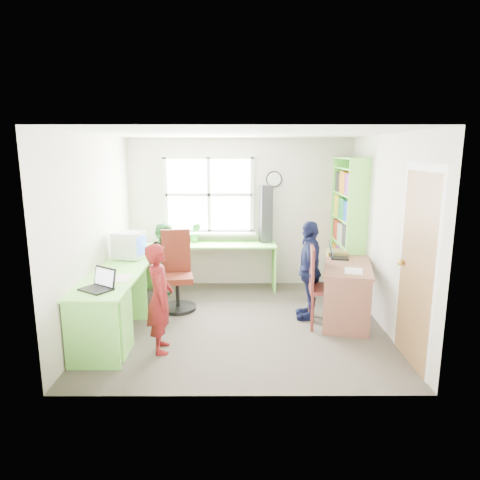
{
  "coord_description": "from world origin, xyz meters",
  "views": [
    {
      "loc": [
        -0.02,
        -5.23,
        2.19
      ],
      "look_at": [
        0.0,
        0.25,
        1.05
      ],
      "focal_mm": 32.0,
      "sensor_mm": 36.0,
      "label": 1
    }
  ],
  "objects_px": {
    "l_desk": "(133,297)",
    "potted_plant": "(195,233)",
    "cd_tower": "(266,214)",
    "swivel_chair": "(177,275)",
    "person_green": "(166,261)",
    "right_desk": "(347,279)",
    "laptop_left": "(100,284)",
    "person_red": "(160,298)",
    "laptop_right": "(336,254)",
    "crt_monitor": "(129,245)",
    "bookshelf": "(348,231)",
    "person_navy": "(309,270)",
    "wooden_chair": "(321,283)"
  },
  "relations": [
    {
      "from": "l_desk",
      "to": "potted_plant",
      "type": "xyz_separation_m",
      "value": [
        0.59,
        1.76,
        0.45
      ]
    },
    {
      "from": "cd_tower",
      "to": "swivel_chair",
      "type": "bearing_deg",
      "value": -157.42
    },
    {
      "from": "person_green",
      "to": "cd_tower",
      "type": "bearing_deg",
      "value": -73.87
    },
    {
      "from": "right_desk",
      "to": "cd_tower",
      "type": "xyz_separation_m",
      "value": [
        -1.0,
        1.34,
        0.67
      ]
    },
    {
      "from": "l_desk",
      "to": "potted_plant",
      "type": "bearing_deg",
      "value": 71.36
    },
    {
      "from": "laptop_left",
      "to": "person_red",
      "type": "bearing_deg",
      "value": 43.52
    },
    {
      "from": "laptop_right",
      "to": "crt_monitor",
      "type": "bearing_deg",
      "value": 100.9
    },
    {
      "from": "bookshelf",
      "to": "laptop_left",
      "type": "xyz_separation_m",
      "value": [
        -3.15,
        -2.06,
        -0.2
      ]
    },
    {
      "from": "laptop_right",
      "to": "potted_plant",
      "type": "xyz_separation_m",
      "value": [
        -2.05,
        0.95,
        0.11
      ]
    },
    {
      "from": "laptop_left",
      "to": "person_red",
      "type": "xyz_separation_m",
      "value": [
        0.62,
        0.1,
        -0.19
      ]
    },
    {
      "from": "swivel_chair",
      "to": "potted_plant",
      "type": "relative_size",
      "value": 3.48
    },
    {
      "from": "right_desk",
      "to": "laptop_right",
      "type": "xyz_separation_m",
      "value": [
        -0.08,
        0.36,
        0.26
      ]
    },
    {
      "from": "person_red",
      "to": "right_desk",
      "type": "bearing_deg",
      "value": -77.47
    },
    {
      "from": "bookshelf",
      "to": "cd_tower",
      "type": "bearing_deg",
      "value": 165.02
    },
    {
      "from": "bookshelf",
      "to": "laptop_left",
      "type": "distance_m",
      "value": 3.77
    },
    {
      "from": "laptop_right",
      "to": "cd_tower",
      "type": "height_order",
      "value": "cd_tower"
    },
    {
      "from": "bookshelf",
      "to": "crt_monitor",
      "type": "distance_m",
      "value": 3.25
    },
    {
      "from": "crt_monitor",
      "to": "laptop_left",
      "type": "height_order",
      "value": "crt_monitor"
    },
    {
      "from": "right_desk",
      "to": "person_navy",
      "type": "bearing_deg",
      "value": -168.6
    },
    {
      "from": "l_desk",
      "to": "crt_monitor",
      "type": "distance_m",
      "value": 0.91
    },
    {
      "from": "laptop_left",
      "to": "cd_tower",
      "type": "xyz_separation_m",
      "value": [
        1.92,
        2.39,
        0.41
      ]
    },
    {
      "from": "right_desk",
      "to": "crt_monitor",
      "type": "distance_m",
      "value": 2.97
    },
    {
      "from": "l_desk",
      "to": "wooden_chair",
      "type": "relative_size",
      "value": 2.84
    },
    {
      "from": "swivel_chair",
      "to": "cd_tower",
      "type": "bearing_deg",
      "value": 26.68
    },
    {
      "from": "bookshelf",
      "to": "person_green",
      "type": "distance_m",
      "value": 2.8
    },
    {
      "from": "right_desk",
      "to": "potted_plant",
      "type": "distance_m",
      "value": 2.52
    },
    {
      "from": "l_desk",
      "to": "swivel_chair",
      "type": "distance_m",
      "value": 0.94
    },
    {
      "from": "bookshelf",
      "to": "potted_plant",
      "type": "height_order",
      "value": "bookshelf"
    },
    {
      "from": "right_desk",
      "to": "person_red",
      "type": "distance_m",
      "value": 2.49
    },
    {
      "from": "person_navy",
      "to": "right_desk",
      "type": "bearing_deg",
      "value": 92.16
    },
    {
      "from": "person_green",
      "to": "person_red",
      "type": "bearing_deg",
      "value": -176.0
    },
    {
      "from": "right_desk",
      "to": "person_red",
      "type": "height_order",
      "value": "person_red"
    },
    {
      "from": "wooden_chair",
      "to": "swivel_chair",
      "type": "bearing_deg",
      "value": 166.06
    },
    {
      "from": "person_navy",
      "to": "cd_tower",
      "type": "bearing_deg",
      "value": -155.25
    },
    {
      "from": "person_navy",
      "to": "laptop_left",
      "type": "bearing_deg",
      "value": -62.02
    },
    {
      "from": "laptop_left",
      "to": "cd_tower",
      "type": "bearing_deg",
      "value": 85.78
    },
    {
      "from": "right_desk",
      "to": "swivel_chair",
      "type": "height_order",
      "value": "swivel_chair"
    },
    {
      "from": "crt_monitor",
      "to": "person_red",
      "type": "xyz_separation_m",
      "value": [
        0.63,
        -1.23,
        -0.32
      ]
    },
    {
      "from": "swivel_chair",
      "to": "bookshelf",
      "type": "bearing_deg",
      "value": 4.23
    },
    {
      "from": "laptop_left",
      "to": "person_green",
      "type": "distance_m",
      "value": 1.9
    },
    {
      "from": "cd_tower",
      "to": "person_red",
      "type": "xyz_separation_m",
      "value": [
        -1.3,
        -2.29,
        -0.6
      ]
    },
    {
      "from": "wooden_chair",
      "to": "potted_plant",
      "type": "relative_size",
      "value": 3.27
    },
    {
      "from": "bookshelf",
      "to": "wooden_chair",
      "type": "distance_m",
      "value": 1.49
    },
    {
      "from": "bookshelf",
      "to": "cd_tower",
      "type": "relative_size",
      "value": 2.29
    },
    {
      "from": "bookshelf",
      "to": "cd_tower",
      "type": "xyz_separation_m",
      "value": [
        -1.23,
        0.33,
        0.21
      ]
    },
    {
      "from": "laptop_left",
      "to": "person_red",
      "type": "relative_size",
      "value": 0.34
    },
    {
      "from": "l_desk",
      "to": "cd_tower",
      "type": "bearing_deg",
      "value": 46.27
    },
    {
      "from": "bookshelf",
      "to": "person_navy",
      "type": "bearing_deg",
      "value": -126.62
    },
    {
      "from": "right_desk",
      "to": "person_navy",
      "type": "relative_size",
      "value": 1.06
    },
    {
      "from": "swivel_chair",
      "to": "person_navy",
      "type": "distance_m",
      "value": 1.84
    }
  ]
}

